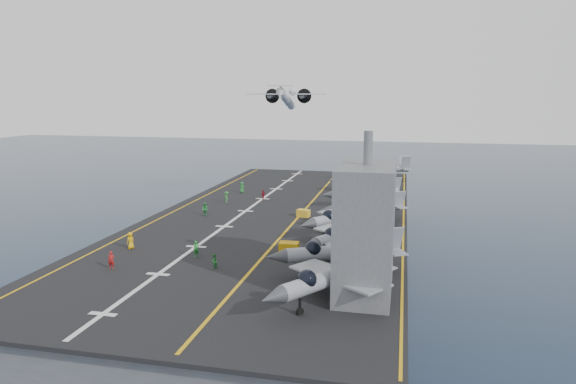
% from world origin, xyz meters
% --- Properties ---
extents(ground, '(500.00, 500.00, 0.00)m').
position_xyz_m(ground, '(0.00, 0.00, 0.00)').
color(ground, '#142135').
rests_on(ground, ground).
extents(hull, '(36.00, 90.00, 10.00)m').
position_xyz_m(hull, '(0.00, 0.00, 5.00)').
color(hull, '#56595E').
rests_on(hull, ground).
extents(flight_deck, '(38.00, 92.00, 0.40)m').
position_xyz_m(flight_deck, '(0.00, 0.00, 10.20)').
color(flight_deck, black).
rests_on(flight_deck, hull).
extents(foul_line, '(0.35, 90.00, 0.02)m').
position_xyz_m(foul_line, '(3.00, 0.00, 10.42)').
color(foul_line, gold).
rests_on(foul_line, flight_deck).
extents(landing_centerline, '(0.50, 90.00, 0.02)m').
position_xyz_m(landing_centerline, '(-6.00, 0.00, 10.42)').
color(landing_centerline, silver).
rests_on(landing_centerline, flight_deck).
extents(deck_edge_port, '(0.25, 90.00, 0.02)m').
position_xyz_m(deck_edge_port, '(-17.00, 0.00, 10.42)').
color(deck_edge_port, gold).
rests_on(deck_edge_port, flight_deck).
extents(deck_edge_stbd, '(0.25, 90.00, 0.02)m').
position_xyz_m(deck_edge_stbd, '(18.50, 0.00, 10.42)').
color(deck_edge_stbd, gold).
rests_on(deck_edge_stbd, flight_deck).
extents(island_superstructure, '(5.00, 10.00, 15.00)m').
position_xyz_m(island_superstructure, '(15.00, -30.00, 17.90)').
color(island_superstructure, '#56595E').
rests_on(island_superstructure, flight_deck).
extents(fighter_jet_0, '(16.05, 17.25, 4.99)m').
position_xyz_m(fighter_jet_0, '(12.43, -33.10, 12.89)').
color(fighter_jet_0, gray).
rests_on(fighter_jet_0, flight_deck).
extents(fighter_jet_1, '(16.94, 14.75, 4.94)m').
position_xyz_m(fighter_jet_1, '(12.43, -25.54, 12.87)').
color(fighter_jet_1, '#9AA2AA').
rests_on(fighter_jet_1, flight_deck).
extents(fighter_jet_2, '(14.81, 16.46, 4.76)m').
position_xyz_m(fighter_jet_2, '(12.10, -18.09, 12.78)').
color(fighter_jet_2, '#939BA2').
rests_on(fighter_jet_2, flight_deck).
extents(fighter_jet_3, '(15.84, 16.67, 4.83)m').
position_xyz_m(fighter_jet_3, '(10.88, -9.70, 12.81)').
color(fighter_jet_3, '#9096A0').
rests_on(fighter_jet_3, flight_deck).
extents(fighter_jet_4, '(15.28, 13.53, 4.44)m').
position_xyz_m(fighter_jet_4, '(13.28, -2.44, 12.62)').
color(fighter_jet_4, '#8C949B').
rests_on(fighter_jet_4, flight_deck).
extents(fighter_jet_5, '(16.34, 14.52, 4.74)m').
position_xyz_m(fighter_jet_5, '(12.26, 8.21, 12.77)').
color(fighter_jet_5, '#979EA8').
rests_on(fighter_jet_5, flight_deck).
extents(fighter_jet_7, '(15.82, 14.55, 4.57)m').
position_xyz_m(fighter_jet_7, '(10.63, 23.45, 12.68)').
color(fighter_jet_7, '#99A1A8').
rests_on(fighter_jet_7, flight_deck).
extents(fighter_jet_8, '(17.06, 13.32, 5.26)m').
position_xyz_m(fighter_jet_8, '(13.11, 35.96, 13.03)').
color(fighter_jet_8, '#99A4AB').
rests_on(fighter_jet_8, flight_deck).
extents(tow_cart_a, '(2.34, 1.60, 1.35)m').
position_xyz_m(tow_cart_a, '(5.58, -20.17, 11.08)').
color(tow_cart_a, '#C48E0A').
rests_on(tow_cart_a, flight_deck).
extents(tow_cart_b, '(2.11, 1.69, 1.10)m').
position_xyz_m(tow_cart_b, '(3.68, -1.76, 10.95)').
color(tow_cart_b, yellow).
rests_on(tow_cart_b, flight_deck).
extents(tow_cart_c, '(2.26, 1.91, 1.15)m').
position_xyz_m(tow_cart_c, '(6.02, 20.80, 10.98)').
color(tow_cart_c, gold).
rests_on(tow_cart_c, flight_deck).
extents(crew_0, '(1.19, 1.43, 2.03)m').
position_xyz_m(crew_0, '(-13.32, -22.48, 11.42)').
color(crew_0, '#F6B70C').
rests_on(crew_0, flight_deck).
extents(crew_1, '(1.28, 0.98, 1.91)m').
position_xyz_m(crew_1, '(-11.58, -29.48, 11.36)').
color(crew_1, '#B21919').
rests_on(crew_1, flight_deck).
extents(crew_2, '(1.30, 0.96, 2.00)m').
position_xyz_m(crew_2, '(-11.07, -4.37, 11.40)').
color(crew_2, green).
rests_on(crew_2, flight_deck).
extents(crew_3, '(1.31, 1.42, 1.97)m').
position_xyz_m(crew_3, '(-11.05, 5.37, 11.39)').
color(crew_3, green).
rests_on(crew_3, flight_deck).
extents(crew_4, '(1.09, 1.27, 1.78)m').
position_xyz_m(crew_4, '(-5.60, 9.05, 11.29)').
color(crew_4, maroon).
rests_on(crew_4, flight_deck).
extents(crew_5, '(1.45, 1.33, 2.01)m').
position_xyz_m(crew_5, '(-11.42, 15.05, 11.40)').
color(crew_5, '#268C33').
rests_on(crew_5, flight_deck).
extents(crew_6, '(1.31, 1.34, 1.87)m').
position_xyz_m(crew_6, '(-4.44, -23.65, 11.34)').
color(crew_6, '#1F882D').
rests_on(crew_6, flight_deck).
extents(crew_7, '(0.97, 1.13, 1.59)m').
position_xyz_m(crew_7, '(-1.07, -26.92, 11.19)').
color(crew_7, '#268C33').
rests_on(crew_7, flight_deck).
extents(transport_plane, '(20.73, 14.17, 4.89)m').
position_xyz_m(transport_plane, '(-11.68, 53.49, 27.56)').
color(transport_plane, silver).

